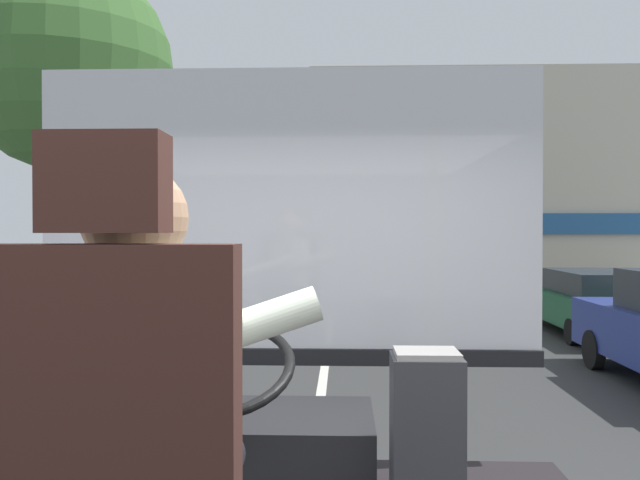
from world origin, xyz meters
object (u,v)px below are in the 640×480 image
bus_driver (145,403)px  parked_car_green (596,301)px  fare_box (426,455)px  steering_console (237,458)px

bus_driver → parked_car_green: size_ratio=0.20×
bus_driver → fare_box: 1.19m
bus_driver → fare_box: size_ratio=1.13×
steering_console → parked_car_green: (5.24, 9.94, -0.44)m
steering_console → parked_car_green: bearing=62.2°
steering_console → fare_box: size_ratio=1.52×
steering_console → parked_car_green: steering_console is taller
bus_driver → steering_console: 1.32m
fare_box → parked_car_green: (4.52, 10.28, -0.57)m
bus_driver → steering_console: bus_driver is taller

